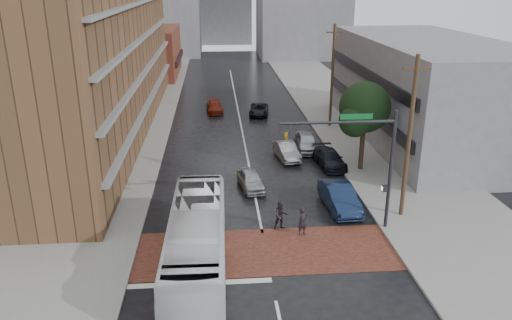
{
  "coord_description": "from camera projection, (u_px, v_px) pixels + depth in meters",
  "views": [
    {
      "loc": [
        -2.52,
        -23.15,
        13.94
      ],
      "look_at": [
        -0.13,
        5.4,
        3.5
      ],
      "focal_mm": 35.0,
      "sensor_mm": 36.0,
      "label": 1
    }
  ],
  "objects": [
    {
      "name": "car_parked_mid",
      "position": [
        329.0,
        159.0,
        39.13
      ],
      "size": [
        2.24,
        4.6,
        1.29
      ],
      "primitive_type": "imported",
      "rotation": [
        0.0,
        0.0,
        0.1
      ],
      "color": "black",
      "rests_on": "ground"
    },
    {
      "name": "pedestrian_a",
      "position": [
        303.0,
        221.0,
        28.56
      ],
      "size": [
        0.73,
        0.62,
        1.71
      ],
      "primitive_type": "imported",
      "rotation": [
        0.0,
        0.0,
        0.41
      ],
      "color": "black",
      "rests_on": "ground"
    },
    {
      "name": "utility_pole_far",
      "position": [
        332.0,
        76.0,
        48.04
      ],
      "size": [
        1.6,
        0.26,
        10.0
      ],
      "color": "#473321",
      "rests_on": "ground"
    },
    {
      "name": "car_parked_far",
      "position": [
        307.0,
        142.0,
        42.76
      ],
      "size": [
        1.97,
        4.53,
        1.52
      ],
      "primitive_type": "imported",
      "rotation": [
        0.0,
        0.0,
        -0.04
      ],
      "color": "#ACAEB4",
      "rests_on": "ground"
    },
    {
      "name": "pedestrian_b",
      "position": [
        281.0,
        215.0,
        29.24
      ],
      "size": [
        0.92,
        0.75,
        1.75
      ],
      "primitive_type": "imported",
      "rotation": [
        0.0,
        0.0,
        0.11
      ],
      "color": "#262026",
      "rests_on": "ground"
    },
    {
      "name": "street_tree",
      "position": [
        365.0,
        111.0,
        36.95
      ],
      "size": [
        4.2,
        4.1,
        6.9
      ],
      "color": "#332319",
      "rests_on": "ground"
    },
    {
      "name": "signal_mast",
      "position": [
        367.0,
        154.0,
        27.82
      ],
      "size": [
        6.5,
        0.3,
        7.2
      ],
      "color": "#2D2D33",
      "rests_on": "ground"
    },
    {
      "name": "storefront_west",
      "position": [
        151.0,
        52.0,
        75.06
      ],
      "size": [
        8.0,
        16.0,
        7.0
      ],
      "primitive_type": "cube",
      "color": "brown",
      "rests_on": "ground"
    },
    {
      "name": "building_east",
      "position": [
        426.0,
        89.0,
        45.11
      ],
      "size": [
        11.0,
        26.0,
        9.0
      ],
      "primitive_type": "cube",
      "color": "gray",
      "rests_on": "ground"
    },
    {
      "name": "sidewalk_east",
      "position": [
        353.0,
        123.0,
        50.92
      ],
      "size": [
        9.0,
        90.0,
        0.15
      ],
      "primitive_type": "cube",
      "color": "gray",
      "rests_on": "ground"
    },
    {
      "name": "car_travel_b",
      "position": [
        287.0,
        151.0,
        40.78
      ],
      "size": [
        2.01,
        4.24,
        1.34
      ],
      "primitive_type": "imported",
      "rotation": [
        0.0,
        0.0,
        0.15
      ],
      "color": "#B1B3B9",
      "rests_on": "ground"
    },
    {
      "name": "car_travel_a",
      "position": [
        251.0,
        180.0,
        34.98
      ],
      "size": [
        2.06,
        3.98,
        1.29
      ],
      "primitive_type": "imported",
      "rotation": [
        0.0,
        0.0,
        0.14
      ],
      "color": "#A5A9AD",
      "rests_on": "ground"
    },
    {
      "name": "transit_bus",
      "position": [
        197.0,
        242.0,
        24.79
      ],
      "size": [
        2.94,
        11.74,
        3.26
      ],
      "primitive_type": "imported",
      "rotation": [
        0.0,
        0.0,
        -0.02
      ],
      "color": "silver",
      "rests_on": "ground"
    },
    {
      "name": "car_parked_near",
      "position": [
        340.0,
        197.0,
        31.83
      ],
      "size": [
        2.03,
        4.94,
        1.59
      ],
      "primitive_type": "imported",
      "rotation": [
        0.0,
        0.0,
        0.07
      ],
      "color": "#12203F",
      "rests_on": "ground"
    },
    {
      "name": "utility_pole_near",
      "position": [
        409.0,
        138.0,
        29.31
      ],
      "size": [
        1.6,
        0.26,
        10.0
      ],
      "color": "#473321",
      "rests_on": "ground"
    },
    {
      "name": "suv_travel",
      "position": [
        259.0,
        109.0,
        54.0
      ],
      "size": [
        2.53,
        4.5,
        1.19
      ],
      "primitive_type": "imported",
      "rotation": [
        0.0,
        0.0,
        -0.14
      ],
      "color": "black",
      "rests_on": "ground"
    },
    {
      "name": "sidewalk_west",
      "position": [
        125.0,
        128.0,
        49.13
      ],
      "size": [
        9.0,
        90.0,
        0.15
      ],
      "primitive_type": "cube",
      "color": "gray",
      "rests_on": "ground"
    },
    {
      "name": "ground",
      "position": [
        267.0,
        256.0,
        26.64
      ],
      "size": [
        160.0,
        160.0,
        0.0
      ],
      "primitive_type": "plane",
      "color": "black",
      "rests_on": "ground"
    },
    {
      "name": "crosswalk",
      "position": [
        266.0,
        251.0,
        27.11
      ],
      "size": [
        14.0,
        5.0,
        0.02
      ],
      "primitive_type": "cube",
      "color": "brown",
      "rests_on": "ground"
    },
    {
      "name": "car_travel_c",
      "position": [
        215.0,
        107.0,
        55.14
      ],
      "size": [
        2.0,
        4.29,
        1.21
      ],
      "primitive_type": "imported",
      "rotation": [
        0.0,
        0.0,
        0.07
      ],
      "color": "maroon",
      "rests_on": "ground"
    }
  ]
}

